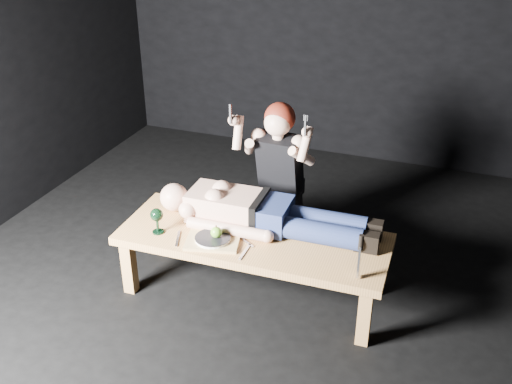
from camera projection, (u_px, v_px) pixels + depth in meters
ground at (286, 298)px, 4.04m from camera, size 5.00×5.00×0.00m
back_wall at (374, 6)px, 5.41m from camera, size 5.00×0.00×5.00m
table at (253, 264)px, 4.01m from camera, size 1.79×0.71×0.45m
lying_man at (268, 210)px, 3.95m from camera, size 1.72×0.57×0.25m
kneeling_woman at (283, 174)px, 4.37m from camera, size 0.69×0.77×1.22m
serving_tray at (213, 241)px, 3.83m from camera, size 0.39×0.32×0.02m
plate at (213, 238)px, 3.82m from camera, size 0.27×0.27×0.02m
apple at (216, 232)px, 3.80m from camera, size 0.07×0.07×0.07m
goblet at (157, 221)px, 3.90m from camera, size 0.09×0.09×0.18m
fork_flat at (178, 239)px, 3.86m from camera, size 0.08×0.18×0.01m
knife_flat at (245, 252)px, 3.73m from camera, size 0.02×0.19×0.01m
spoon_flat at (245, 241)px, 3.84m from camera, size 0.17×0.12×0.01m
carving_knife at (360, 257)px, 3.42m from camera, size 0.04×0.04×0.30m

